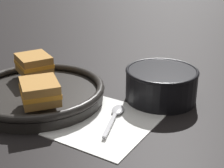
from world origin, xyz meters
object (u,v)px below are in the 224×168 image
spoon (115,114)px  skillet (37,93)px  soup_bowl (161,83)px  sandwich_near_right (40,91)px  sandwich_near_left (34,64)px

spoon → skillet: size_ratio=0.30×
soup_bowl → sandwich_near_right: size_ratio=1.49×
spoon → skillet: 0.21m
sandwich_near_left → spoon: bearing=-85.4°
soup_bowl → spoon: size_ratio=1.30×
spoon → sandwich_near_left: sandwich_near_left is taller
sandwich_near_left → sandwich_near_right: (-0.09, -0.16, 0.00)m
skillet → sandwich_near_right: size_ratio=3.78×
skillet → sandwich_near_right: sandwich_near_right is taller
soup_bowl → skillet: 0.30m
spoon → skillet: bearing=79.9°
spoon → sandwich_near_right: (-0.12, 0.11, 0.06)m
soup_bowl → sandwich_near_left: (-0.16, 0.29, 0.02)m
spoon → sandwich_near_left: bearing=64.9°
skillet → sandwich_near_left: (0.05, 0.08, 0.04)m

